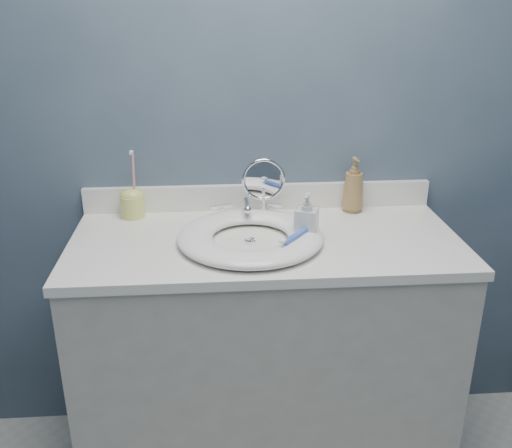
{
  "coord_description": "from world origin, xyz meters",
  "views": [
    {
      "loc": [
        -0.16,
        -0.66,
        1.59
      ],
      "look_at": [
        -0.03,
        0.94,
        0.94
      ],
      "focal_mm": 40.0,
      "sensor_mm": 36.0,
      "label": 1
    }
  ],
  "objects": [
    {
      "name": "faucet",
      "position": [
        -0.05,
        1.14,
        0.91
      ],
      "size": [
        0.25,
        0.13,
        0.07
      ],
      "color": "silver",
      "rests_on": "countertop"
    },
    {
      "name": "basin",
      "position": [
        -0.05,
        0.94,
        0.9
      ],
      "size": [
        0.45,
        0.45,
        0.04
      ],
      "primitive_type": null,
      "color": "white",
      "rests_on": "countertop"
    },
    {
      "name": "soap_bottle_amber",
      "position": [
        0.33,
        1.19,
        0.98
      ],
      "size": [
        0.08,
        0.08,
        0.19
      ],
      "primitive_type": "imported",
      "rotation": [
        0.0,
        0.0,
        0.06
      ],
      "color": "olive",
      "rests_on": "countertop"
    },
    {
      "name": "backsplash",
      "position": [
        0.0,
        1.24,
        0.93
      ],
      "size": [
        1.22,
        0.02,
        0.09
      ],
      "primitive_type": "cube",
      "color": "white",
      "rests_on": "countertop"
    },
    {
      "name": "toothbrush_holder",
      "position": [
        -0.44,
        1.19,
        0.93
      ],
      "size": [
        0.08,
        0.08,
        0.23
      ],
      "rotation": [
        0.0,
        0.0,
        0.39
      ],
      "color": "#D6DB6D",
      "rests_on": "countertop"
    },
    {
      "name": "makeup_mirror",
      "position": [
        0.01,
        1.13,
        1.0
      ],
      "size": [
        0.15,
        0.08,
        0.22
      ],
      "rotation": [
        0.0,
        0.0,
        -0.0
      ],
      "color": "silver",
      "rests_on": "countertop"
    },
    {
      "name": "drain",
      "position": [
        -0.05,
        0.94,
        0.88
      ],
      "size": [
        0.04,
        0.04,
        0.01
      ],
      "primitive_type": "cylinder",
      "color": "silver",
      "rests_on": "countertop"
    },
    {
      "name": "soap_bottle_clear",
      "position": [
        0.13,
        0.96,
        0.95
      ],
      "size": [
        0.09,
        0.09,
        0.15
      ],
      "primitive_type": "imported",
      "rotation": [
        0.0,
        0.0,
        -0.35
      ],
      "color": "silver",
      "rests_on": "countertop"
    },
    {
      "name": "back_wall",
      "position": [
        0.0,
        1.25,
        1.2
      ],
      "size": [
        2.2,
        0.02,
        2.4
      ],
      "primitive_type": "cube",
      "color": "#3F505F",
      "rests_on": "ground"
    },
    {
      "name": "toothbrush_lying",
      "position": [
        0.09,
        0.89,
        0.92
      ],
      "size": [
        0.12,
        0.14,
        0.02
      ],
      "rotation": [
        0.0,
        0.0,
        0.89
      ],
      "color": "blue",
      "rests_on": "basin"
    },
    {
      "name": "vanity_cabinet",
      "position": [
        0.0,
        0.97,
        0.42
      ],
      "size": [
        1.2,
        0.55,
        0.85
      ],
      "primitive_type": "cube",
      "color": "#BBB7AB",
      "rests_on": "ground"
    },
    {
      "name": "countertop",
      "position": [
        0.0,
        0.97,
        0.86
      ],
      "size": [
        1.22,
        0.57,
        0.03
      ],
      "primitive_type": "cube",
      "color": "white",
      "rests_on": "vanity_cabinet"
    }
  ]
}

